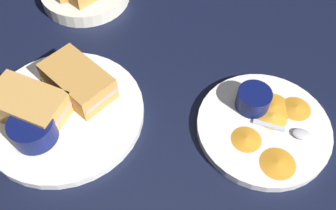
% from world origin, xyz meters
% --- Properties ---
extents(ground_plane, '(1.10, 1.10, 0.03)m').
position_xyz_m(ground_plane, '(0.00, 0.00, -0.01)').
color(ground_plane, black).
extents(plate_sandwich_main, '(0.28, 0.28, 0.02)m').
position_xyz_m(plate_sandwich_main, '(-0.05, -0.04, 0.01)').
color(plate_sandwich_main, white).
rests_on(plate_sandwich_main, ground_plane).
extents(sandwich_half_near, '(0.15, 0.11, 0.05)m').
position_xyz_m(sandwich_half_near, '(-0.06, 0.02, 0.04)').
color(sandwich_half_near, '#C68C42').
rests_on(sandwich_half_near, plate_sandwich_main).
extents(sandwich_half_far, '(0.14, 0.09, 0.05)m').
position_xyz_m(sandwich_half_far, '(-0.10, -0.07, 0.04)').
color(sandwich_half_far, tan).
rests_on(sandwich_half_far, plate_sandwich_main).
extents(ramekin_dark_sauce, '(0.08, 0.08, 0.04)m').
position_xyz_m(ramekin_dark_sauce, '(-0.06, -0.10, 0.04)').
color(ramekin_dark_sauce, '#0C144C').
rests_on(ramekin_dark_sauce, plate_sandwich_main).
extents(spoon_by_dark_ramekin, '(0.02, 0.10, 0.01)m').
position_xyz_m(spoon_by_dark_ramekin, '(-0.06, -0.04, 0.02)').
color(spoon_by_dark_ramekin, silver).
rests_on(spoon_by_dark_ramekin, plate_sandwich_main).
extents(plate_chips_companion, '(0.23, 0.23, 0.02)m').
position_xyz_m(plate_chips_companion, '(0.27, 0.11, 0.01)').
color(plate_chips_companion, white).
rests_on(plate_chips_companion, ground_plane).
extents(ramekin_light_gravy, '(0.06, 0.06, 0.04)m').
position_xyz_m(ramekin_light_gravy, '(0.24, 0.13, 0.04)').
color(ramekin_light_gravy, '#0C144C').
rests_on(ramekin_light_gravy, plate_chips_companion).
extents(spoon_by_gravy_ramekin, '(0.10, 0.03, 0.01)m').
position_xyz_m(spoon_by_gravy_ramekin, '(0.32, 0.11, 0.02)').
color(spoon_by_gravy_ramekin, silver).
rests_on(spoon_by_gravy_ramekin, plate_chips_companion).
extents(plantain_chip_scatter, '(0.12, 0.18, 0.01)m').
position_xyz_m(plantain_chip_scatter, '(0.28, 0.11, 0.02)').
color(plantain_chip_scatter, orange).
rests_on(plantain_chip_scatter, plate_chips_companion).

